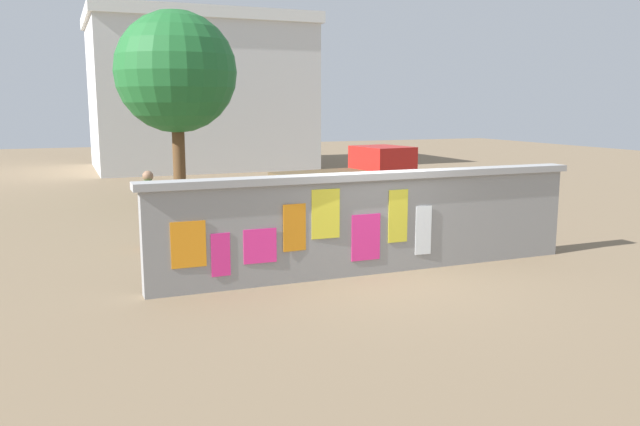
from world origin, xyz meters
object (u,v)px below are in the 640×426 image
(person_bystander, at_px, (395,203))
(tree_roadside, at_px, (176,73))
(auto_rickshaw_truck, at_px, (350,184))
(person_walking, at_px, (149,202))
(motorcycle, at_px, (279,229))
(bicycle_near, at_px, (200,215))
(bicycle_far, at_px, (455,230))

(person_bystander, bearing_deg, tree_roadside, 108.51)
(auto_rickshaw_truck, relative_size, person_bystander, 2.32)
(auto_rickshaw_truck, height_order, person_walking, auto_rickshaw_truck)
(person_bystander, xyz_separation_m, tree_roadside, (-2.82, 8.41, 2.89))
(motorcycle, bearing_deg, bicycle_near, 109.02)
(tree_roadside, bearing_deg, bicycle_near, -94.56)
(person_walking, bearing_deg, motorcycle, -28.07)
(motorcycle, height_order, bicycle_far, bicycle_far)
(motorcycle, distance_m, bicycle_far, 3.67)
(bicycle_far, distance_m, person_walking, 6.34)
(bicycle_far, bearing_deg, auto_rickshaw_truck, 98.36)
(auto_rickshaw_truck, distance_m, person_bystander, 3.82)
(tree_roadside, bearing_deg, auto_rickshaw_truck, -52.53)
(tree_roadside, bearing_deg, person_walking, -105.27)
(bicycle_near, xyz_separation_m, person_bystander, (3.19, -3.68, 0.62))
(bicycle_far, relative_size, person_bystander, 1.06)
(motorcycle, height_order, bicycle_near, bicycle_near)
(bicycle_near, distance_m, person_walking, 2.21)
(motorcycle, distance_m, tree_roadside, 8.37)
(auto_rickshaw_truck, relative_size, motorcycle, 1.98)
(auto_rickshaw_truck, xyz_separation_m, person_bystander, (-0.76, -3.74, 0.09))
(auto_rickshaw_truck, bearing_deg, person_bystander, -101.52)
(person_walking, xyz_separation_m, person_bystander, (4.55, -2.05, 0.00))
(motorcycle, xyz_separation_m, person_walking, (-2.36, 1.26, 0.52))
(auto_rickshaw_truck, xyz_separation_m, tree_roadside, (-3.58, 4.67, 2.98))
(auto_rickshaw_truck, distance_m, tree_roadside, 6.60)
(bicycle_far, bearing_deg, motorcycle, 164.45)
(auto_rickshaw_truck, height_order, bicycle_far, auto_rickshaw_truck)
(motorcycle, bearing_deg, tree_roadside, 94.65)
(bicycle_far, xyz_separation_m, person_walking, (-5.89, 2.24, 0.62))
(auto_rickshaw_truck, height_order, motorcycle, auto_rickshaw_truck)
(bicycle_far, bearing_deg, tree_roadside, 115.79)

